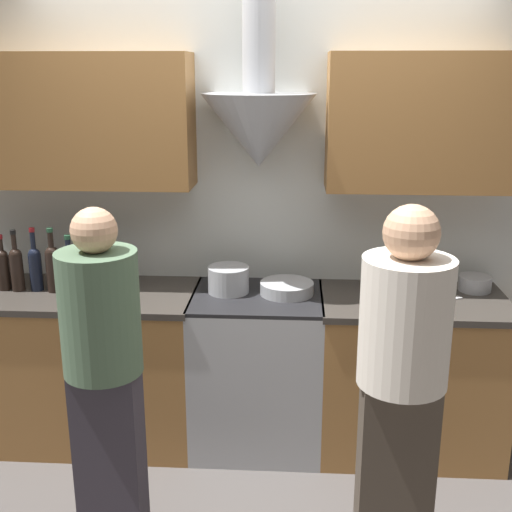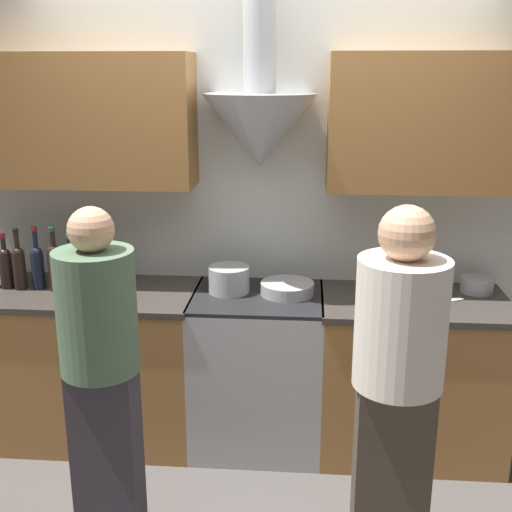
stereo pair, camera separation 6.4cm
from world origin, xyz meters
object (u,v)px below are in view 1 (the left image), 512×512
object	(u,v)px
stove_range	(257,369)
wine_bottle_6	(70,268)
orange_fruit	(405,294)
person_foreground_left	(104,372)
wine_bottle_4	(35,266)
wine_bottle_8	(108,269)
wine_bottle_3	(17,267)
person_foreground_right	(401,387)
stock_pot	(228,279)
mixing_bowl	(287,288)
wine_bottle_7	(87,270)
saucepan	(475,283)
wine_bottle_2	(3,267)
wine_bottle_5	(53,266)

from	to	relation	value
stove_range	wine_bottle_6	bearing A→B (deg)	-179.71
orange_fruit	person_foreground_left	size ratio (longest dim) A/B	0.05
wine_bottle_4	wine_bottle_8	distance (m)	0.40
wine_bottle_4	orange_fruit	distance (m)	2.00
wine_bottle_6	orange_fruit	bearing A→B (deg)	-1.21
wine_bottle_3	person_foreground_right	world-z (taller)	person_foreground_right
wine_bottle_8	person_foreground_left	world-z (taller)	person_foreground_left
stock_pot	person_foreground_right	xyz separation A→B (m)	(0.78, -1.04, -0.08)
wine_bottle_8	mixing_bowl	world-z (taller)	wine_bottle_8
person_foreground_right	stove_range	bearing A→B (deg)	121.71
wine_bottle_7	wine_bottle_4	bearing A→B (deg)	176.07
wine_bottle_7	person_foreground_left	bearing A→B (deg)	-68.74
orange_fruit	stock_pot	bearing A→B (deg)	174.77
wine_bottle_8	saucepan	bearing A→B (deg)	3.81
wine_bottle_6	wine_bottle_4	bearing A→B (deg)	176.27
orange_fruit	person_foreground_right	distance (m)	0.97
wine_bottle_2	wine_bottle_7	world-z (taller)	wine_bottle_7
wine_bottle_2	orange_fruit	bearing A→B (deg)	-1.36
wine_bottle_8	wine_bottle_7	bearing A→B (deg)	-165.51
wine_bottle_2	mixing_bowl	size ratio (longest dim) A/B	1.07
wine_bottle_4	stock_pot	xyz separation A→B (m)	(1.06, 0.04, -0.07)
stove_range	stock_pot	world-z (taller)	stock_pot
stock_pot	mixing_bowl	xyz separation A→B (m)	(0.32, -0.01, -0.04)
stove_range	saucepan	bearing A→B (deg)	7.15
wine_bottle_2	saucepan	world-z (taller)	wine_bottle_2
wine_bottle_7	stock_pot	size ratio (longest dim) A/B	1.45
wine_bottle_7	person_foreground_right	distance (m)	1.83
wine_bottle_3	wine_bottle_4	bearing A→B (deg)	5.03
stock_pot	saucepan	size ratio (longest dim) A/B	1.27
wine_bottle_3	wine_bottle_6	world-z (taller)	wine_bottle_3
wine_bottle_4	orange_fruit	world-z (taller)	wine_bottle_4
orange_fruit	person_foreground_right	size ratio (longest dim) A/B	0.04
stove_range	person_foreground_left	world-z (taller)	person_foreground_left
wine_bottle_5	person_foreground_right	xyz separation A→B (m)	(1.73, -0.99, -0.15)
wine_bottle_2	wine_bottle_8	size ratio (longest dim) A/B	0.95
wine_bottle_6	wine_bottle_7	bearing A→B (deg)	-4.35
wine_bottle_6	wine_bottle_7	world-z (taller)	wine_bottle_7
stove_range	person_foreground_right	world-z (taller)	person_foreground_right
stove_range	wine_bottle_7	size ratio (longest dim) A/B	2.71
wine_bottle_8	saucepan	distance (m)	2.01
wine_bottle_5	orange_fruit	size ratio (longest dim) A/B	4.98
wine_bottle_3	person_foreground_left	xyz separation A→B (m)	(0.74, -0.89, -0.17)
wine_bottle_7	saucepan	bearing A→B (deg)	4.38
wine_bottle_5	saucepan	distance (m)	2.32
stove_range	mixing_bowl	size ratio (longest dim) A/B	3.05
wine_bottle_4	mixing_bowl	world-z (taller)	wine_bottle_4
saucepan	mixing_bowl	bearing A→B (deg)	-173.43
stove_range	wine_bottle_8	size ratio (longest dim) A/B	2.70
wine_bottle_4	person_foreground_left	size ratio (longest dim) A/B	0.23
wine_bottle_2	wine_bottle_8	bearing A→B (deg)	0.74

